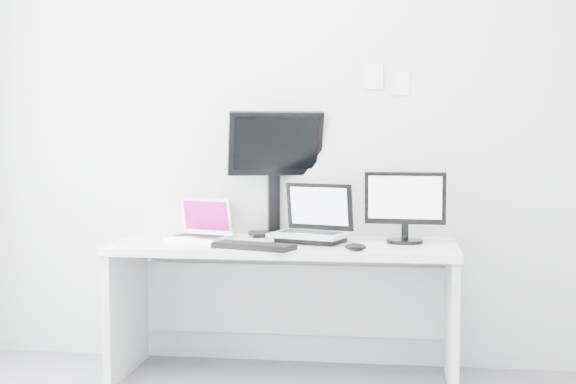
# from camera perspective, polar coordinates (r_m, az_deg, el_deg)

# --- Properties ---
(back_wall) EXTENTS (3.60, 0.00, 3.60)m
(back_wall) POSITION_cam_1_polar(r_m,az_deg,el_deg) (4.64, 0.39, 4.63)
(back_wall) COLOR silver
(back_wall) RESTS_ON ground
(desk) EXTENTS (1.80, 0.70, 0.73)m
(desk) POSITION_cam_1_polar(r_m,az_deg,el_deg) (4.39, -0.22, -8.27)
(desk) COLOR white
(desk) RESTS_ON ground
(macbook) EXTENTS (0.37, 0.31, 0.23)m
(macbook) POSITION_cam_1_polar(r_m,az_deg,el_deg) (4.48, -6.27, -1.81)
(macbook) COLOR silver
(macbook) RESTS_ON desk
(speaker) EXTENTS (0.11, 0.11, 0.18)m
(speaker) POSITION_cam_1_polar(r_m,az_deg,el_deg) (4.67, -4.65, -1.89)
(speaker) COLOR black
(speaker) RESTS_ON desk
(dell_laptop) EXTENTS (0.46, 0.40, 0.32)m
(dell_laptop) POSITION_cam_1_polar(r_m,az_deg,el_deg) (4.32, 1.52, -1.44)
(dell_laptop) COLOR #ADB0B6
(dell_laptop) RESTS_ON desk
(rear_monitor) EXTENTS (0.56, 0.36, 0.72)m
(rear_monitor) POSITION_cam_1_polar(r_m,az_deg,el_deg) (4.60, -0.92, 1.40)
(rear_monitor) COLOR black
(rear_monitor) RESTS_ON desk
(samsung_monitor) EXTENTS (0.43, 0.22, 0.39)m
(samsung_monitor) POSITION_cam_1_polar(r_m,az_deg,el_deg) (4.35, 8.12, -0.98)
(samsung_monitor) COLOR black
(samsung_monitor) RESTS_ON desk
(keyboard) EXTENTS (0.44, 0.27, 0.03)m
(keyboard) POSITION_cam_1_polar(r_m,az_deg,el_deg) (4.11, -2.39, -3.77)
(keyboard) COLOR black
(keyboard) RESTS_ON desk
(mouse) EXTENTS (0.14, 0.11, 0.04)m
(mouse) POSITION_cam_1_polar(r_m,az_deg,el_deg) (4.05, 4.69, -3.81)
(mouse) COLOR black
(mouse) RESTS_ON desk
(wall_note_0) EXTENTS (0.10, 0.00, 0.14)m
(wall_note_0) POSITION_cam_1_polar(r_m,az_deg,el_deg) (4.61, 5.99, 7.98)
(wall_note_0) COLOR white
(wall_note_0) RESTS_ON back_wall
(wall_note_1) EXTENTS (0.09, 0.00, 0.13)m
(wall_note_1) POSITION_cam_1_polar(r_m,az_deg,el_deg) (4.60, 7.87, 7.47)
(wall_note_1) COLOR white
(wall_note_1) RESTS_ON back_wall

